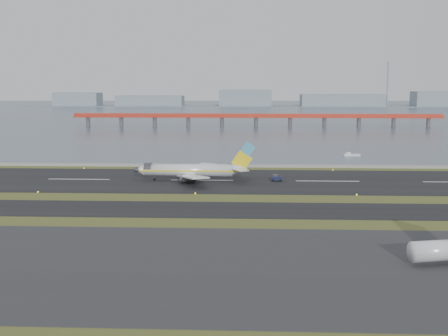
{
  "coord_description": "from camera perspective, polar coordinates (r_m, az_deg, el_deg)",
  "views": [
    {
      "loc": [
        14.89,
        -146.75,
        30.88
      ],
      "look_at": [
        7.44,
        22.0,
        5.3
      ],
      "focal_mm": 45.0,
      "sensor_mm": 36.0,
      "label": 1
    }
  ],
  "objects": [
    {
      "name": "runway_strip",
      "position": [
        180.03,
        -2.25,
        -1.26
      ],
      "size": [
        1000.0,
        45.0,
        0.1
      ],
      "primitive_type": "cube",
      "color": "black",
      "rests_on": "ground"
    },
    {
      "name": "airliner",
      "position": [
        178.7,
        -3.15,
        -0.23
      ],
      "size": [
        38.52,
        32.89,
        12.8
      ],
      "color": "white",
      "rests_on": "ground"
    },
    {
      "name": "taxiway_strip",
      "position": [
        139.03,
        -3.69,
        -4.22
      ],
      "size": [
        1000.0,
        18.0,
        0.1
      ],
      "primitive_type": "cube",
      "color": "black",
      "rests_on": "ground"
    },
    {
      "name": "bay_water",
      "position": [
        607.72,
        1.13,
        5.7
      ],
      "size": [
        1400.0,
        800.0,
        1.3
      ],
      "primitive_type": "cube",
      "color": "#4C5A6D",
      "rests_on": "ground"
    },
    {
      "name": "workboat_near",
      "position": [
        245.97,
        12.77,
        1.31
      ],
      "size": [
        7.41,
        3.45,
        1.73
      ],
      "rotation": [
        0.0,
        0.0,
        0.17
      ],
      "color": "silver",
      "rests_on": "ground"
    },
    {
      "name": "pushback_tug",
      "position": [
        178.93,
        5.35,
        -1.02
      ],
      "size": [
        3.54,
        2.28,
        2.17
      ],
      "rotation": [
        0.0,
        0.0,
        -0.09
      ],
      "color": "#141937",
      "rests_on": "ground"
    },
    {
      "name": "ground",
      "position": [
        150.7,
        -3.2,
        -3.23
      ],
      "size": [
        1000.0,
        1000.0,
        0.0
      ],
      "primitive_type": "plane",
      "color": "#374B1B",
      "rests_on": "ground"
    },
    {
      "name": "far_shoreline",
      "position": [
        767.15,
        2.45,
        6.75
      ],
      "size": [
        1400.0,
        80.0,
        60.5
      ],
      "color": "gray",
      "rests_on": "ground"
    },
    {
      "name": "apron_strip",
      "position": [
        97.93,
        -6.44,
        -9.8
      ],
      "size": [
        1000.0,
        50.0,
        0.1
      ],
      "primitive_type": "cube",
      "color": "#2D2D30",
      "rests_on": "ground"
    },
    {
      "name": "red_pier",
      "position": [
        397.48,
        3.27,
        5.19
      ],
      "size": [
        260.0,
        5.0,
        10.2
      ],
      "color": "#B12E1E",
      "rests_on": "ground"
    },
    {
      "name": "seawall",
      "position": [
        209.5,
        -1.57,
        0.27
      ],
      "size": [
        1000.0,
        2.5,
        1.0
      ],
      "primitive_type": "cube",
      "color": "gray",
      "rests_on": "ground"
    }
  ]
}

